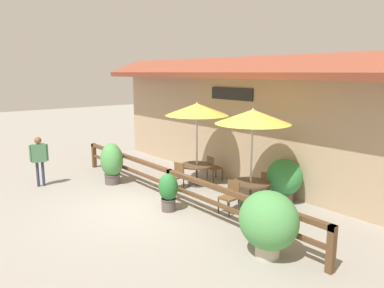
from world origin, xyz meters
TOP-DOWN VIEW (x-y plane):
  - ground_plane at (0.00, 0.00)m, footprint 60.00×60.00m
  - building_facade at (-0.00, 4.10)m, footprint 14.28×1.49m
  - patio_railing at (0.00, 1.05)m, footprint 10.40×0.14m
  - patio_umbrella_near at (-0.73, 2.68)m, footprint 2.06×2.06m
  - dining_table_near at (-0.73, 2.68)m, footprint 1.08×1.08m
  - chair_near_streetside at (-0.78, 1.87)m, footprint 0.49×0.49m
  - chair_near_wallside at (-0.81, 3.48)m, footprint 0.47×0.47m
  - patio_umbrella_middle at (1.76, 2.56)m, footprint 2.06×2.06m
  - dining_table_middle at (1.76, 2.56)m, footprint 1.08×1.08m
  - chair_middle_streetside at (1.76, 1.76)m, footprint 0.45×0.45m
  - chair_middle_wallside at (1.77, 3.35)m, footprint 0.45×0.45m
  - potted_plant_entrance_palm at (3.96, 0.65)m, footprint 1.26×1.14m
  - potted_plant_broad_leaf at (-2.67, 0.57)m, footprint 0.82×0.74m
  - potted_plant_small_flowering at (0.59, 0.57)m, footprint 0.57×0.51m
  - potted_plant_corner_fern at (2.15, 3.55)m, footprint 1.06×0.95m
  - pedestrian at (-3.90, -1.41)m, footprint 0.31×0.57m

SIDE VIEW (x-z plane):
  - ground_plane at x=0.00m, z-range 0.00..0.00m
  - chair_near_streetside at x=-0.78m, z-range 0.05..0.91m
  - chair_near_wallside at x=-0.81m, z-range 0.05..0.91m
  - chair_middle_streetside at x=1.76m, z-range 0.05..0.91m
  - chair_middle_wallside at x=1.77m, z-range 0.05..0.91m
  - dining_table_near at x=-0.73m, z-range 0.21..0.92m
  - dining_table_middle at x=1.76m, z-range 0.21..0.92m
  - potted_plant_small_flowering at x=0.59m, z-range 0.05..1.09m
  - patio_railing at x=0.00m, z-range 0.22..1.17m
  - potted_plant_corner_fern at x=2.15m, z-range 0.06..1.35m
  - potted_plant_broad_leaf at x=-2.67m, z-range 0.04..1.43m
  - potted_plant_entrance_palm at x=3.96m, z-range 0.06..1.45m
  - pedestrian at x=-3.90m, z-range 0.24..1.89m
  - building_facade at x=0.00m, z-range 0.05..4.28m
  - patio_umbrella_near at x=-0.73m, z-range 1.15..3.92m
  - patio_umbrella_middle at x=1.76m, z-range 1.15..3.92m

